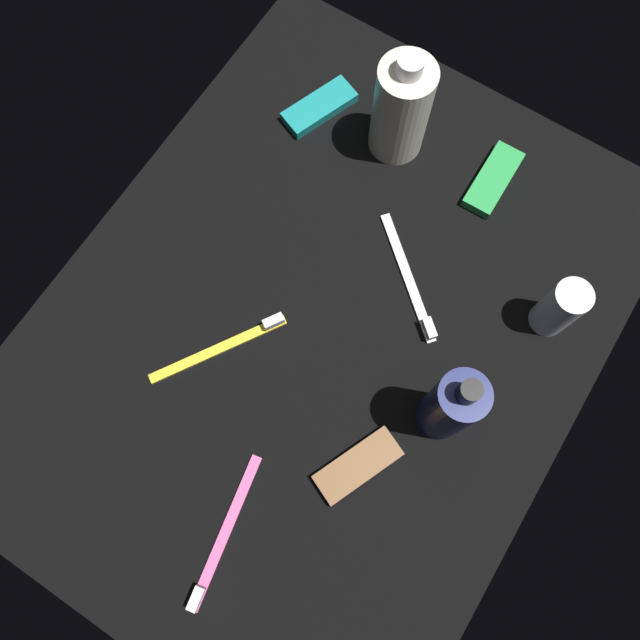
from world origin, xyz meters
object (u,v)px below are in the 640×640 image
deodorant_stick (560,308)px  toothbrush_yellow (227,344)px  bodywash_bottle (401,109)px  toothbrush_pink (221,541)px  toothbrush_white (411,284)px  snack_bar_teal (319,107)px  snack_bar_brown (358,466)px  snack_bar_green (493,180)px  lotion_bottle (451,407)px

deodorant_stick → toothbrush_yellow: 40.13cm
bodywash_bottle → toothbrush_pink: (54.83, 9.70, -6.91)cm
toothbrush_white → snack_bar_teal: size_ratio=1.39×
bodywash_bottle → snack_bar_brown: size_ratio=1.61×
toothbrush_white → snack_bar_green: toothbrush_white is taller
snack_bar_green → deodorant_stick: bearing=47.4°
toothbrush_pink → snack_bar_brown: size_ratio=1.72×
lotion_bottle → toothbrush_pink: 29.82cm
lotion_bottle → snack_bar_brown: (10.06, -5.06, -7.36)cm
deodorant_stick → toothbrush_pink: deodorant_stick is taller
lotion_bottle → toothbrush_yellow: size_ratio=1.17×
toothbrush_white → toothbrush_pink: bearing=-3.8°
deodorant_stick → toothbrush_pink: size_ratio=0.54×
deodorant_stick → snack_bar_brown: (27.93, -10.52, -4.09)cm
lotion_bottle → snack_bar_green: lotion_bottle is taller
toothbrush_white → snack_bar_teal: (-15.41, -23.55, 0.14)cm
bodywash_bottle → snack_bar_green: (-1.68, 14.06, -6.77)cm
lotion_bottle → snack_bar_teal: lotion_bottle is taller
deodorant_stick → snack_bar_teal: (-10.21, -40.16, -4.09)cm
toothbrush_white → snack_bar_teal: 28.14cm
bodywash_bottle → toothbrush_yellow: size_ratio=1.06×
lotion_bottle → deodorant_stick: 18.97cm
toothbrush_white → toothbrush_pink: size_ratio=0.81×
toothbrush_pink → snack_bar_green: 56.68cm
toothbrush_white → snack_bar_teal: toothbrush_white is taller
snack_bar_teal → deodorant_stick: bearing=96.7°
lotion_bottle → toothbrush_white: bearing=-138.7°
toothbrush_pink → toothbrush_white: bearing=176.2°
toothbrush_pink → snack_bar_teal: bearing=-158.6°
deodorant_stick → lotion_bottle: bearing=-17.0°
snack_bar_green → snack_bar_brown: bearing=5.1°
deodorant_stick → snack_bar_brown: 30.13cm
lotion_bottle → toothbrush_white: lotion_bottle is taller
lotion_bottle → snack_bar_green: (-31.10, -9.34, -7.36)cm
toothbrush_white → toothbrush_pink: 38.17cm
snack_bar_teal → snack_bar_green: 25.54cm
lotion_bottle → toothbrush_yellow: bearing=-76.5°
deodorant_stick → snack_bar_teal: bearing=-104.3°
lotion_bottle → toothbrush_white: (-12.68, -11.15, -7.50)cm
lotion_bottle → bodywash_bottle: 37.60cm
deodorant_stick → bodywash_bottle: bearing=-111.8°
lotion_bottle → snack_bar_brown: bearing=-26.7°
deodorant_stick → toothbrush_white: (5.19, -16.61, -4.24)cm
bodywash_bottle → deodorant_stick: size_ratio=1.73×
bodywash_bottle → deodorant_stick: bodywash_bottle is taller
toothbrush_yellow → bodywash_bottle: bearing=175.4°
deodorant_stick → snack_bar_teal: 41.64cm
lotion_bottle → toothbrush_pink: bearing=-28.3°
bodywash_bottle → toothbrush_pink: 56.11cm
snack_bar_brown → snack_bar_green: (-41.16, -4.28, 0.00)cm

